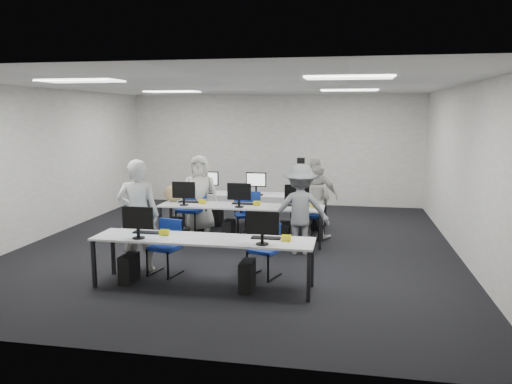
% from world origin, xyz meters
% --- Properties ---
extents(room, '(9.00, 9.02, 3.00)m').
position_xyz_m(room, '(0.00, 0.00, 1.50)').
color(room, black).
rests_on(room, ground).
extents(ceiling_panels, '(5.20, 4.60, 0.02)m').
position_xyz_m(ceiling_panels, '(0.00, 0.00, 2.98)').
color(ceiling_panels, white).
rests_on(ceiling_panels, room).
extents(desk_front, '(3.20, 0.70, 0.73)m').
position_xyz_m(desk_front, '(0.00, -2.40, 0.68)').
color(desk_front, silver).
rests_on(desk_front, ground).
extents(desk_mid, '(3.20, 0.70, 0.73)m').
position_xyz_m(desk_mid, '(0.00, 0.20, 0.68)').
color(desk_mid, silver).
rests_on(desk_mid, ground).
extents(desk_back, '(3.20, 0.70, 0.73)m').
position_xyz_m(desk_back, '(0.00, 1.60, 0.68)').
color(desk_back, silver).
rests_on(desk_back, ground).
extents(equipment_front, '(2.51, 0.41, 1.19)m').
position_xyz_m(equipment_front, '(-0.19, -2.42, 0.36)').
color(equipment_front, '#0E64B7').
rests_on(equipment_front, desk_front).
extents(equipment_mid, '(2.91, 0.41, 1.19)m').
position_xyz_m(equipment_mid, '(-0.19, 0.18, 0.36)').
color(equipment_mid, white).
rests_on(equipment_mid, desk_mid).
extents(equipment_back, '(2.91, 0.41, 1.19)m').
position_xyz_m(equipment_back, '(0.19, 1.62, 0.36)').
color(equipment_back, white).
rests_on(equipment_back, desk_back).
extents(chair_0, '(0.51, 0.54, 0.85)m').
position_xyz_m(chair_0, '(-0.75, -1.95, 0.27)').
color(chair_0, navy).
rests_on(chair_0, ground).
extents(chair_1, '(0.53, 0.55, 0.83)m').
position_xyz_m(chair_1, '(0.79, -1.77, 0.26)').
color(chair_1, navy).
rests_on(chair_1, ground).
extents(chair_2, '(0.53, 0.57, 0.97)m').
position_xyz_m(chair_2, '(-1.21, 0.73, 0.31)').
color(chair_2, navy).
rests_on(chair_2, ground).
extents(chair_3, '(0.54, 0.56, 0.82)m').
position_xyz_m(chair_3, '(-0.04, 0.76, 0.26)').
color(chair_3, navy).
rests_on(chair_3, ground).
extents(chair_4, '(0.53, 0.57, 0.96)m').
position_xyz_m(chair_4, '(1.24, 0.67, 0.30)').
color(chair_4, navy).
rests_on(chair_4, ground).
extents(chair_5, '(0.55, 0.59, 0.97)m').
position_xyz_m(chair_5, '(-1.15, 1.02, 0.31)').
color(chair_5, navy).
rests_on(chair_5, ground).
extents(chair_6, '(0.45, 0.49, 0.90)m').
position_xyz_m(chair_6, '(0.06, 1.05, 0.28)').
color(chair_6, navy).
rests_on(chair_6, ground).
extents(chair_7, '(0.49, 0.51, 0.81)m').
position_xyz_m(chair_7, '(1.12, 1.00, 0.26)').
color(chair_7, navy).
rests_on(chair_7, ground).
extents(handbag, '(0.44, 0.33, 0.33)m').
position_xyz_m(handbag, '(-1.45, 0.38, 0.89)').
color(handbag, olive).
rests_on(handbag, desk_mid).
extents(student_0, '(0.73, 0.56, 1.80)m').
position_xyz_m(student_0, '(-1.23, -1.83, 0.90)').
color(student_0, beige).
rests_on(student_0, ground).
extents(student_1, '(0.88, 0.79, 1.48)m').
position_xyz_m(student_1, '(1.38, 0.90, 0.74)').
color(student_1, beige).
rests_on(student_1, ground).
extents(student_2, '(0.86, 0.62, 1.62)m').
position_xyz_m(student_2, '(-1.06, 0.94, 0.81)').
color(student_2, beige).
rests_on(student_2, ground).
extents(student_3, '(0.98, 0.43, 1.65)m').
position_xyz_m(student_3, '(1.35, 0.88, 0.83)').
color(student_3, beige).
rests_on(student_3, ground).
extents(photographer, '(1.09, 0.70, 1.61)m').
position_xyz_m(photographer, '(1.21, -0.40, 0.80)').
color(photographer, slate).
rests_on(photographer, ground).
extents(dslr_camera, '(0.16, 0.19, 0.10)m').
position_xyz_m(dslr_camera, '(1.19, -0.22, 1.66)').
color(dslr_camera, black).
rests_on(dslr_camera, photographer).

